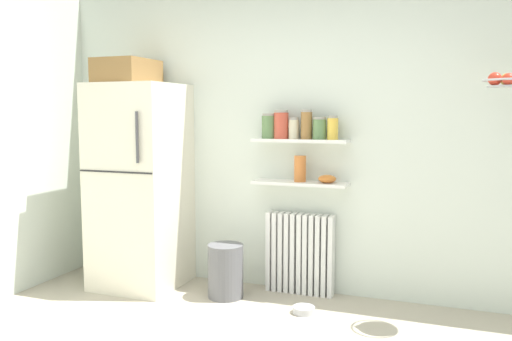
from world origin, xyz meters
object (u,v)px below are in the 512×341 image
at_px(storage_jar_4, 319,128).
at_px(storage_jar_5, 333,128).
at_px(hanging_fruit_basket, 508,80).
at_px(storage_jar_1, 281,125).
at_px(radiator, 300,253).
at_px(trash_bin, 226,271).
at_px(refrigerator, 140,181).
at_px(storage_jar_0, 269,126).
at_px(vase, 300,169).
at_px(shelf_bowl, 327,179).
at_px(pet_food_bowl, 304,310).
at_px(storage_jar_2, 294,128).
at_px(storage_jar_3, 306,125).

bearing_deg(storage_jar_4, storage_jar_5, -0.00).
height_order(storage_jar_5, hanging_fruit_basket, hanging_fruit_basket).
bearing_deg(storage_jar_1, radiator, 10.64).
bearing_deg(trash_bin, refrigerator, 176.87).
xyz_separation_m(storage_jar_0, vase, (0.27, -0.00, -0.34)).
relative_size(shelf_bowl, pet_food_bowl, 0.86).
xyz_separation_m(refrigerator, trash_bin, (0.82, -0.04, -0.70)).
relative_size(storage_jar_4, pet_food_bowl, 1.07).
xyz_separation_m(storage_jar_2, trash_bin, (-0.48, -0.29, -1.15)).
xyz_separation_m(radiator, storage_jar_2, (-0.05, -0.03, 1.04)).
distance_m(storage_jar_1, shelf_bowl, 0.58).
bearing_deg(hanging_fruit_basket, refrigerator, 179.92).
height_order(storage_jar_1, storage_jar_2, storage_jar_1).
bearing_deg(storage_jar_2, storage_jar_5, 0.00).
bearing_deg(storage_jar_3, refrigerator, -170.34).
relative_size(refrigerator, storage_jar_5, 10.29).
relative_size(storage_jar_0, shelf_bowl, 1.44).
relative_size(refrigerator, storage_jar_3, 8.23).
bearing_deg(trash_bin, radiator, 30.49).
height_order(refrigerator, shelf_bowl, refrigerator).
bearing_deg(storage_jar_3, storage_jar_1, -180.00).
bearing_deg(pet_food_bowl, storage_jar_0, 136.32).
relative_size(refrigerator, storage_jar_4, 10.92).
xyz_separation_m(refrigerator, vase, (1.36, 0.24, 0.13)).
height_order(refrigerator, vase, refrigerator).
relative_size(storage_jar_2, storage_jar_3, 0.74).
bearing_deg(storage_jar_2, trash_bin, -149.39).
bearing_deg(shelf_bowl, storage_jar_1, -180.00).
xyz_separation_m(storage_jar_4, vase, (-0.16, 0.00, -0.33)).
height_order(storage_jar_0, pet_food_bowl, storage_jar_0).
height_order(storage_jar_1, shelf_bowl, storage_jar_1).
relative_size(storage_jar_1, trash_bin, 0.53).
bearing_deg(trash_bin, vase, 27.89).
xyz_separation_m(refrigerator, storage_jar_1, (1.20, 0.24, 0.48)).
bearing_deg(refrigerator, storage_jar_4, 9.00).
xyz_separation_m(radiator, pet_food_bowl, (0.16, -0.43, -0.31)).
distance_m(storage_jar_0, shelf_bowl, 0.65).
distance_m(storage_jar_3, shelf_bowl, 0.46).
bearing_deg(pet_food_bowl, vase, 110.76).
bearing_deg(storage_jar_0, storage_jar_3, -0.00).
height_order(storage_jar_0, vase, storage_jar_0).
relative_size(refrigerator, radiator, 2.91).
xyz_separation_m(storage_jar_1, hanging_fruit_basket, (1.64, -0.24, 0.31)).
distance_m(storage_jar_3, hanging_fruit_basket, 1.48).
distance_m(storage_jar_2, storage_jar_4, 0.21).
bearing_deg(vase, storage_jar_2, -180.00).
xyz_separation_m(radiator, storage_jar_3, (0.05, -0.03, 1.07)).
height_order(refrigerator, radiator, refrigerator).
xyz_separation_m(radiator, storage_jar_4, (0.16, -0.03, 1.04)).
bearing_deg(storage_jar_1, storage_jar_3, 0.00).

